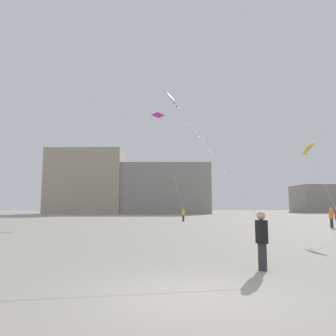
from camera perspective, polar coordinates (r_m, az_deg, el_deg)
The scene contains 9 objects.
ground_plane at distance 6.60m, azimuth 3.39°, elevation -22.11°, with size 300.00×300.00×0.00m, color #9E9689.
person_in_black at distance 9.29m, azimuth 16.52°, elevation -11.95°, with size 0.35×0.35×1.59m.
person_in_orange at distance 29.94m, azimuth 27.31°, elevation -7.78°, with size 0.36×0.36×1.64m.
person_in_yellow at distance 37.90m, azimuth 2.77°, elevation -8.27°, with size 0.34×0.34×1.57m.
kite_magenta_delta at distance 45.36m, azimuth -1.73°, elevation 9.21°, with size 3.87×6.29×13.77m.
kite_amber_diamond at distance 23.06m, azimuth 23.86°, elevation 3.35°, with size 3.35×2.65×4.86m.
kite_cobalt_delta at distance 18.98m, azimuth 0.60°, elevation 12.58°, with size 2.70×9.94×7.28m.
building_left_hall at distance 80.76m, azimuth -14.59°, elevation -2.40°, with size 18.47×9.61×15.71m.
building_centre_hall at distance 82.95m, azimuth -1.69°, elevation -3.94°, with size 25.80×18.47×12.21m.
Camera 1 is at (-0.51, -6.35, 1.72)m, focal length 33.89 mm.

